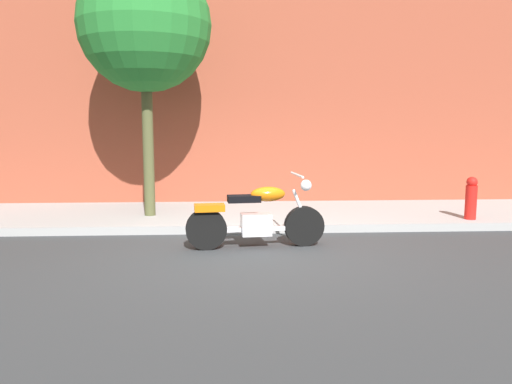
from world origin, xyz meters
TOP-DOWN VIEW (x-y plane):
  - ground_plane at (0.00, 0.00)m, footprint 60.00×60.00m
  - sidewalk at (0.00, 2.56)m, footprint 21.55×2.70m
  - building_facade at (0.00, 4.16)m, footprint 21.55×0.50m
  - motorcycle at (0.00, 0.27)m, footprint 2.08×0.70m
  - street_tree at (-1.87, 2.29)m, footprint 2.38×2.38m
  - fire_hydrant at (3.93, 1.59)m, footprint 0.20×0.20m

SIDE VIEW (x-z plane):
  - ground_plane at x=0.00m, z-range 0.00..0.00m
  - sidewalk at x=0.00m, z-range 0.00..0.14m
  - motorcycle at x=0.00m, z-range -0.11..0.99m
  - fire_hydrant at x=3.93m, z-range 0.00..0.91m
  - street_tree at x=-1.87m, z-range 1.18..5.96m
  - building_facade at x=0.00m, z-range 0.00..8.22m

